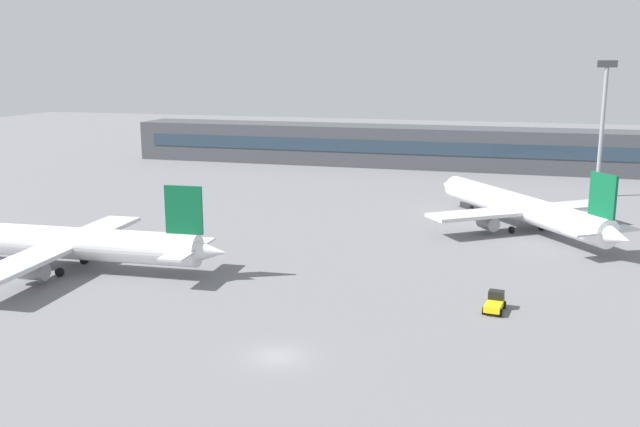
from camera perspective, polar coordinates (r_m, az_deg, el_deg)
The scene contains 6 objects.
ground_plane at distance 94.19m, azimuth 4.67°, elevation -2.07°, with size 400.00×400.00×0.00m, color slate.
terminal_building at distance 159.85m, azimuth 9.60°, elevation 5.33°, with size 142.79×12.13×9.00m.
airplane_near at distance 85.21m, azimuth -20.91°, elevation -2.20°, with size 41.66×29.06×10.29m.
airplane_mid at distance 103.00m, azimuth 15.84°, elevation 0.52°, with size 28.16×35.08×10.27m.
baggage_tug_yellow at distance 69.15m, azimuth 14.06°, elevation -7.04°, with size 2.15×3.75×1.75m.
floodlight_tower_west at distance 131.12m, azimuth 22.05°, elevation 7.20°, with size 3.20×0.80×23.53m.
Camera 1 is at (17.83, -49.55, 23.14)m, focal length 39.28 mm.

